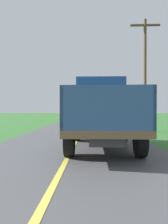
% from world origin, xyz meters
% --- Properties ---
extents(banana_truck_near, '(2.38, 5.82, 2.80)m').
position_xyz_m(banana_truck_near, '(1.08, 11.10, 1.47)').
color(banana_truck_near, '#2D2D30').
rests_on(banana_truck_near, road_surface).
extents(utility_pole_roadside, '(1.98, 0.20, 7.57)m').
position_xyz_m(utility_pole_roadside, '(4.27, 16.99, 4.08)').
color(utility_pole_roadside, brown).
rests_on(utility_pole_roadside, ground).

